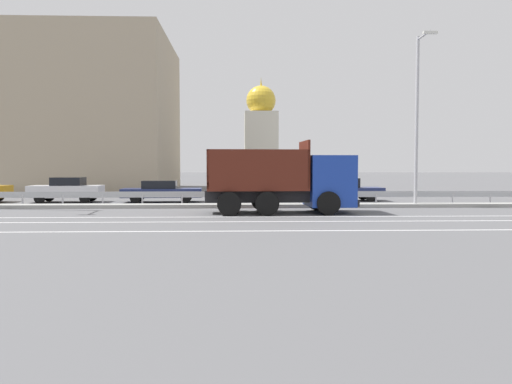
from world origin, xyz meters
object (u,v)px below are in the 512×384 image
object	(u,v)px
parked_car_3	(162,191)
parked_car_4	(254,190)
street_lamp_1	(418,114)
median_road_sign	(324,181)
parked_car_2	(67,190)
dump_truck	(299,184)
parked_car_5	(343,189)
church_tower	(261,137)

from	to	relation	value
parked_car_3	parked_car_4	bearing A→B (deg)	91.80
parked_car_4	street_lamp_1	bearing A→B (deg)	-122.48
median_road_sign	street_lamp_1	xyz separation A→B (m)	(4.91, -0.02, 3.52)
median_road_sign	parked_car_2	xyz separation A→B (m)	(-14.64, 4.14, -0.61)
dump_truck	parked_car_3	xyz separation A→B (m)	(-7.36, 7.11, -0.64)
parked_car_2	parked_car_5	distance (m)	16.64
street_lamp_1	parked_car_2	xyz separation A→B (m)	(-19.55, 4.16, -4.12)
parked_car_2	parked_car_5	xyz separation A→B (m)	(16.63, 0.54, -0.04)
parked_car_3	dump_truck	bearing A→B (deg)	42.87
parked_car_2	church_tower	world-z (taller)	church_tower
street_lamp_1	church_tower	xyz separation A→B (m)	(-6.84, 29.12, 0.47)
median_road_sign	street_lamp_1	bearing A→B (deg)	-0.25
dump_truck	church_tower	xyz separation A→B (m)	(-0.27, 32.18, 4.04)
dump_truck	street_lamp_1	world-z (taller)	street_lamp_1
parked_car_3	parked_car_4	world-z (taller)	parked_car_4
median_road_sign	parked_car_2	world-z (taller)	median_road_sign
parked_car_3	median_road_sign	bearing A→B (deg)	62.85
parked_car_5	church_tower	world-z (taller)	church_tower
dump_truck	median_road_sign	xyz separation A→B (m)	(1.66, 3.09, 0.05)
parked_car_2	parked_car_5	size ratio (longest dim) A/B	0.88
parked_car_2	parked_car_3	world-z (taller)	parked_car_2
street_lamp_1	parked_car_5	bearing A→B (deg)	121.78
parked_car_3	parked_car_2	bearing A→B (deg)	-94.35
median_road_sign	parked_car_4	world-z (taller)	median_road_sign
parked_car_4	parked_car_5	world-z (taller)	parked_car_5
dump_truck	parked_car_4	xyz separation A→B (m)	(-1.85, 7.58, -0.63)
dump_truck	median_road_sign	size ratio (longest dim) A/B	2.67
parked_car_3	parked_car_5	xyz separation A→B (m)	(11.01, 0.66, 0.05)
parked_car_2	parked_car_4	bearing A→B (deg)	-90.54
parked_car_4	parked_car_5	distance (m)	5.50
street_lamp_1	parked_car_5	xyz separation A→B (m)	(-2.91, 4.70, -4.16)
parked_car_3	parked_car_5	bearing A→B (deg)	90.31
church_tower	street_lamp_1	bearing A→B (deg)	-76.79
church_tower	parked_car_2	bearing A→B (deg)	-116.99
dump_truck	parked_car_2	world-z (taller)	dump_truck
parked_car_3	parked_car_4	xyz separation A→B (m)	(5.51, 0.47, 0.01)
parked_car_2	dump_truck	bearing A→B (deg)	-121.47
dump_truck	parked_car_3	size ratio (longest dim) A/B	1.44
parked_car_4	parked_car_5	xyz separation A→B (m)	(5.50, 0.19, 0.04)
street_lamp_1	parked_car_3	world-z (taller)	street_lamp_1
church_tower	parked_car_3	bearing A→B (deg)	-105.78
parked_car_3	church_tower	bearing A→B (deg)	161.10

